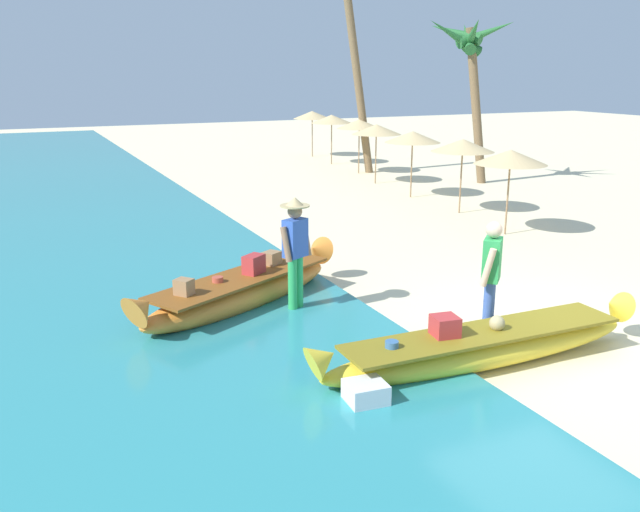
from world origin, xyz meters
The scene contains 15 objects.
ground_plane centered at (0.00, 0.00, 0.00)m, with size 80.00×80.00×0.00m, color beige.
boat_yellow_foreground centered at (-1.48, -0.39, 0.26)m, with size 4.81×0.78×0.74m.
boat_orange_midground centered at (-3.55, 2.87, 0.31)m, with size 3.97×2.52×0.85m.
person_vendor_hatted centered at (-2.87, 2.35, 1.05)m, with size 0.58×0.45×1.81m.
person_tourist_customer centered at (-0.86, 0.30, 0.94)m, with size 0.53×0.53×1.67m.
parasol_row_0 centered at (3.44, 5.11, 1.75)m, with size 1.60×1.60×1.91m.
parasol_row_1 centered at (3.90, 7.49, 1.75)m, with size 1.60×1.60×1.91m.
parasol_row_2 centered at (3.95, 9.92, 1.75)m, with size 1.60×1.60×1.91m.
parasol_row_3 centered at (4.23, 12.53, 1.75)m, with size 1.60×1.60×1.91m.
parasol_row_4 centered at (4.77, 14.72, 1.75)m, with size 1.60×1.60×1.91m.
parasol_row_5 centered at (4.94, 17.32, 1.75)m, with size 1.60×1.60×1.91m.
parasol_row_6 centered at (5.24, 19.84, 1.75)m, with size 1.60×1.60×1.91m.
palm_tree_tall_inland centered at (4.27, 14.75, 5.72)m, with size 2.77×2.71×7.24m.
palm_tree_leaning_seaward centered at (6.75, 11.17, 4.17)m, with size 2.98×2.68×5.20m.
cooler_box centered at (-3.35, -0.77, 0.16)m, with size 0.43×0.40×0.32m, color silver.
Camera 1 is at (-6.62, -6.67, 3.62)m, focal length 37.95 mm.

